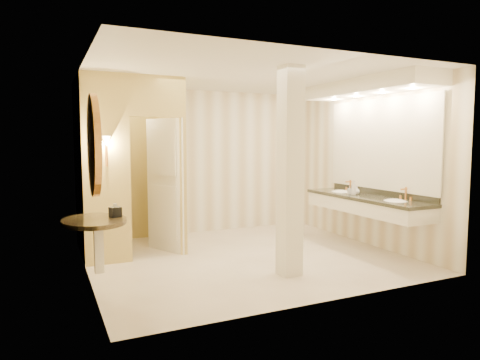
# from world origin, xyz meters

# --- Properties ---
(floor) EXTENTS (4.50, 4.50, 0.00)m
(floor) POSITION_xyz_m (0.00, 0.00, 0.00)
(floor) COLOR white
(floor) RESTS_ON ground
(ceiling) EXTENTS (4.50, 4.50, 0.00)m
(ceiling) POSITION_xyz_m (0.00, 0.00, 2.70)
(ceiling) COLOR white
(ceiling) RESTS_ON wall_back
(wall_back) EXTENTS (4.50, 0.02, 2.70)m
(wall_back) POSITION_xyz_m (0.00, 2.00, 1.35)
(wall_back) COLOR white
(wall_back) RESTS_ON floor
(wall_front) EXTENTS (4.50, 0.02, 2.70)m
(wall_front) POSITION_xyz_m (0.00, -2.00, 1.35)
(wall_front) COLOR white
(wall_front) RESTS_ON floor
(wall_left) EXTENTS (0.02, 4.00, 2.70)m
(wall_left) POSITION_xyz_m (-2.25, 0.00, 1.35)
(wall_left) COLOR white
(wall_left) RESTS_ON floor
(wall_right) EXTENTS (0.02, 4.00, 2.70)m
(wall_right) POSITION_xyz_m (2.25, 0.00, 1.35)
(wall_right) COLOR white
(wall_right) RESTS_ON floor
(toilet_closet) EXTENTS (1.50, 1.55, 2.70)m
(toilet_closet) POSITION_xyz_m (-1.13, 0.97, 1.39)
(toilet_closet) COLOR #E5CE78
(toilet_closet) RESTS_ON floor
(wall_sconce) EXTENTS (0.14, 0.14, 0.42)m
(wall_sconce) POSITION_xyz_m (-1.93, 0.43, 1.73)
(wall_sconce) COLOR #CE8942
(wall_sconce) RESTS_ON toilet_closet
(vanity) EXTENTS (0.75, 2.54, 2.09)m
(vanity) POSITION_xyz_m (1.98, -0.40, 1.63)
(vanity) COLOR white
(vanity) RESTS_ON floor
(console_shelf) EXTENTS (0.88, 0.88, 1.89)m
(console_shelf) POSITION_xyz_m (-2.21, -0.72, 1.33)
(console_shelf) COLOR black
(console_shelf) RESTS_ON floor
(pillar) EXTENTS (0.26, 0.26, 2.70)m
(pillar) POSITION_xyz_m (0.17, -1.00, 1.35)
(pillar) COLOR white
(pillar) RESTS_ON floor
(tissue_box) EXTENTS (0.14, 0.14, 0.12)m
(tissue_box) POSITION_xyz_m (-1.99, -0.69, 0.93)
(tissue_box) COLOR black
(tissue_box) RESTS_ON console_shelf
(toilet) EXTENTS (0.45, 0.74, 0.74)m
(toilet) POSITION_xyz_m (-1.95, 1.37, 0.37)
(toilet) COLOR white
(toilet) RESTS_ON floor
(soap_bottle_a) EXTENTS (0.06, 0.07, 0.13)m
(soap_bottle_a) POSITION_xyz_m (1.89, -0.06, 0.94)
(soap_bottle_a) COLOR beige
(soap_bottle_a) RESTS_ON vanity
(soap_bottle_b) EXTENTS (0.10, 0.10, 0.13)m
(soap_bottle_b) POSITION_xyz_m (1.96, -0.16, 0.94)
(soap_bottle_b) COLOR silver
(soap_bottle_b) RESTS_ON vanity
(soap_bottle_c) EXTENTS (0.10, 0.10, 0.23)m
(soap_bottle_c) POSITION_xyz_m (1.85, -0.22, 0.99)
(soap_bottle_c) COLOR #C6B28C
(soap_bottle_c) RESTS_ON vanity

